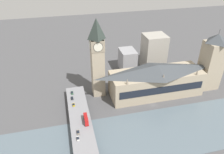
{
  "coord_description": "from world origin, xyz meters",
  "views": [
    {
      "loc": [
        -134.65,
        69.54,
        117.25
      ],
      "look_at": [
        21.18,
        31.38,
        20.35
      ],
      "focal_mm": 35.0,
      "sensor_mm": 36.0,
      "label": 1
    }
  ],
  "objects": [
    {
      "name": "victoria_tower",
      "position": [
        16.29,
        -61.21,
        26.36
      ],
      "size": [
        16.61,
        16.61,
        56.71
      ],
      "color": "tan",
      "rests_on": "ground_plane"
    },
    {
      "name": "city_block_center",
      "position": [
        63.75,
        -25.36,
        18.96
      ],
      "size": [
        21.06,
        23.08,
        37.92
      ],
      "color": "#A39E93",
      "rests_on": "ground_plane"
    },
    {
      "name": "clock_tower",
      "position": [
        28.52,
        42.22,
        37.37
      ],
      "size": [
        11.82,
        11.82,
        70.2
      ],
      "color": "tan",
      "rests_on": "ground_plane"
    },
    {
      "name": "double_decker_bus_rear",
      "position": [
        -13.48,
        59.41,
        8.82
      ],
      "size": [
        10.14,
        2.65,
        4.94
      ],
      "color": "red",
      "rests_on": "road_bridge"
    },
    {
      "name": "car_northbound_tail",
      "position": [
        -28.82,
        67.06,
        6.75
      ],
      "size": [
        4.05,
        1.82,
        1.3
      ],
      "color": "silver",
      "rests_on": "road_bridge"
    },
    {
      "name": "car_southbound_lead",
      "position": [
        8.23,
        66.53,
        6.77
      ],
      "size": [
        4.03,
        1.81,
        1.33
      ],
      "color": "gold",
      "rests_on": "road_bridge"
    },
    {
      "name": "car_northbound_lead",
      "position": [
        17.49,
        67.0,
        6.82
      ],
      "size": [
        4.11,
        1.89,
        1.45
      ],
      "color": "black",
      "rests_on": "road_bridge"
    },
    {
      "name": "ground_plane",
      "position": [
        0.0,
        0.0,
        0.0
      ],
      "size": [
        600.0,
        600.0,
        0.0
      ],
      "primitive_type": "plane",
      "color": "#4C4C4F"
    },
    {
      "name": "river_water",
      "position": [
        -30.71,
        0.0,
        0.15
      ],
      "size": [
        49.42,
        360.0,
        0.3
      ],
      "primitive_type": "cube",
      "color": "slate",
      "rests_on": "ground_plane"
    },
    {
      "name": "car_northbound_mid",
      "position": [
        -23.16,
        66.3,
        6.83
      ],
      "size": [
        4.45,
        1.82,
        1.47
      ],
      "color": "slate",
      "rests_on": "road_bridge"
    },
    {
      "name": "parliament_hall",
      "position": [
        16.24,
        -8.0,
        14.67
      ],
      "size": [
        26.94,
        81.8,
        29.54
      ],
      "color": "tan",
      "rests_on": "ground_plane"
    },
    {
      "name": "city_block_west",
      "position": [
        66.13,
        3.19,
        11.41
      ],
      "size": [
        20.78,
        15.85,
        22.82
      ],
      "color": "#939399",
      "rests_on": "ground_plane"
    },
    {
      "name": "car_southbound_tail",
      "position": [
        25.47,
        66.37,
        6.77
      ],
      "size": [
        4.6,
        1.93,
        1.37
      ],
      "color": "#2D5638",
      "rests_on": "road_bridge"
    },
    {
      "name": "road_bridge",
      "position": [
        -30.71,
        63.37,
        4.91
      ],
      "size": [
        130.83,
        15.68,
        6.09
      ],
      "color": "slate",
      "rests_on": "ground_plane"
    }
  ]
}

